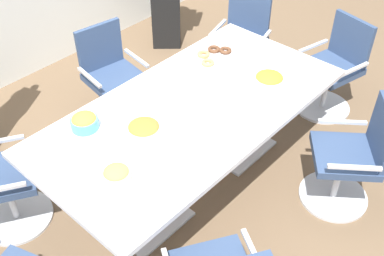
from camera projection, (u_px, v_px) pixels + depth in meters
The scene contains 13 objects.
ground_plane at pixel (192, 178), 3.91m from camera, with size 10.00×10.00×0.01m, color brown.
conference_table at pixel (192, 120), 3.50m from camera, with size 2.40×1.20×0.75m.
office_chair_3 at pixel (350, 161), 3.48m from camera, with size 0.76×0.76×0.91m.
office_chair_4 at pixel (333, 71), 4.40m from camera, with size 0.65×0.65×0.91m.
office_chair_5 at pixel (241, 46), 4.75m from camera, with size 0.66×0.66×0.91m.
office_chair_6 at pixel (113, 81), 4.28m from camera, with size 0.61×0.61×0.91m.
snack_bowl_cookies at pixel (116, 174), 2.84m from camera, with size 0.18×0.18×0.09m.
snack_bowl_pretzels at pixel (144, 129), 3.17m from camera, with size 0.24×0.24×0.08m.
snack_bowl_chips_yellow at pixel (84, 121), 3.21m from camera, with size 0.19×0.19×0.12m.
snack_bowl_chips_orange at pixel (269, 80), 3.60m from camera, with size 0.24×0.24×0.10m.
donut_platter at pixel (218, 57), 3.90m from camera, with size 0.35×0.34×0.04m.
plate_stack at pixel (180, 77), 3.68m from camera, with size 0.21×0.21×0.04m.
napkin_pile at pixel (217, 118), 3.27m from camera, with size 0.18×0.18×0.06m, color white.
Camera 1 is at (-2.00, -1.81, 2.85)m, focal length 43.65 mm.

